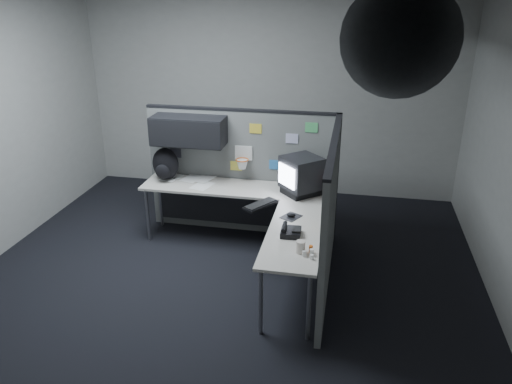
% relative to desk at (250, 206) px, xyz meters
% --- Properties ---
extents(room, '(5.62, 5.62, 3.22)m').
position_rel_desk_xyz_m(room, '(0.41, -0.70, 1.48)').
color(room, black).
rests_on(room, ground).
extents(partition_back, '(2.44, 0.42, 1.63)m').
position_rel_desk_xyz_m(partition_back, '(-0.40, 0.53, 0.38)').
color(partition_back, '#606260').
rests_on(partition_back, ground).
extents(partition_right, '(0.07, 2.23, 1.63)m').
position_rel_desk_xyz_m(partition_right, '(0.95, -0.49, 0.21)').
color(partition_right, '#606260').
rests_on(partition_right, ground).
extents(desk, '(2.31, 2.11, 0.73)m').
position_rel_desk_xyz_m(desk, '(0.00, 0.00, 0.00)').
color(desk, beige).
rests_on(desk, ground).
extents(monitor, '(0.56, 0.56, 0.46)m').
position_rel_desk_xyz_m(monitor, '(0.57, 0.22, 0.35)').
color(monitor, black).
rests_on(monitor, desk).
extents(keyboard, '(0.37, 0.44, 0.04)m').
position_rel_desk_xyz_m(keyboard, '(0.17, -0.23, 0.14)').
color(keyboard, black).
rests_on(keyboard, desk).
extents(mouse, '(0.25, 0.26, 0.05)m').
position_rel_desk_xyz_m(mouse, '(0.54, -0.44, 0.13)').
color(mouse, black).
rests_on(mouse, desk).
extents(phone, '(0.20, 0.22, 0.10)m').
position_rel_desk_xyz_m(phone, '(0.59, -0.85, 0.15)').
color(phone, black).
rests_on(phone, desk).
extents(bottles, '(0.11, 0.16, 0.07)m').
position_rel_desk_xyz_m(bottles, '(0.82, -1.22, 0.15)').
color(bottles, silver).
rests_on(bottles, desk).
extents(cup, '(0.09, 0.09, 0.12)m').
position_rel_desk_xyz_m(cup, '(0.73, -1.18, 0.18)').
color(cup, beige).
rests_on(cup, desk).
extents(papers, '(0.74, 0.56, 0.01)m').
position_rel_desk_xyz_m(papers, '(-0.83, 0.39, 0.12)').
color(papers, white).
rests_on(papers, desk).
extents(backpack, '(0.39, 0.38, 0.41)m').
position_rel_desk_xyz_m(backpack, '(-1.16, 0.36, 0.32)').
color(backpack, black).
rests_on(backpack, desk).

